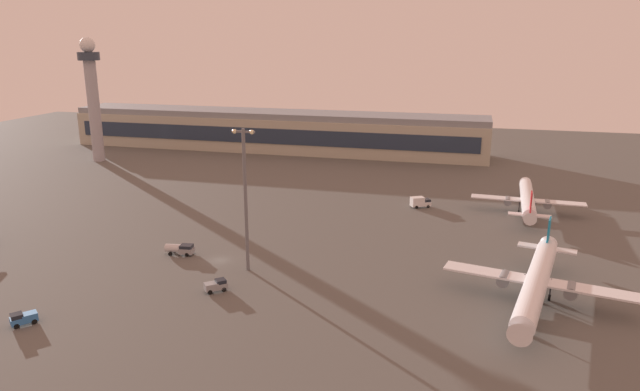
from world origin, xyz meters
TOP-DOWN VIEW (x-y plane):
  - ground_plane at (0.00, 0.00)m, footprint 416.00×416.00m
  - terminal_building at (-29.87, 122.01)m, footprint 176.44×22.40m
  - control_tower at (-88.69, 83.41)m, footprint 8.00×8.00m
  - airplane_taxiway_distant at (63.92, -4.05)m, footprint 33.54×42.84m
  - airplane_mid_apron at (66.92, 53.87)m, footprint 29.88×38.39m
  - fuel_truck at (-9.76, 1.03)m, footprint 6.51×3.04m
  - cargo_loader at (5.90, -14.42)m, footprint 4.40×4.21m
  - baggage_tractor at (-19.80, -34.74)m, footprint 4.14×4.44m
  - catering_truck at (38.19, 51.34)m, footprint 6.07×4.86m
  - apron_light_east at (7.91, -3.28)m, footprint 4.80×0.90m

SIDE VIEW (x-z plane):
  - ground_plane at x=0.00m, z-range 0.00..0.00m
  - cargo_loader at x=5.90m, z-range 0.05..2.30m
  - baggage_tractor at x=-19.80m, z-range 0.05..2.30m
  - fuel_truck at x=-9.76m, z-range 0.19..2.54m
  - catering_truck at x=38.19m, z-range 0.05..3.10m
  - airplane_mid_apron at x=66.92m, z-range -1.20..8.65m
  - airplane_taxiway_distant at x=63.92m, z-range -1.35..9.71m
  - terminal_building at x=-29.87m, z-range -0.11..16.29m
  - apron_light_east at x=7.91m, z-range 1.89..31.35m
  - control_tower at x=-88.69m, z-range 3.32..49.78m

